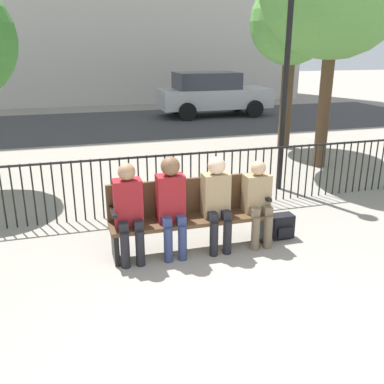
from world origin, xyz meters
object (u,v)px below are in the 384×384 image
(seated_person_0, at_px, (129,208))
(seated_person_2, at_px, (217,199))
(seated_person_3, at_px, (258,199))
(tree_0, at_px, (292,24))
(lamp_post, at_px, (288,51))
(seated_person_1, at_px, (171,201))
(backpack, at_px, (282,226))
(parked_car_0, at_px, (212,93))
(park_bench, at_px, (190,212))

(seated_person_0, relative_size, seated_person_2, 1.00)
(seated_person_3, bearing_deg, seated_person_2, 179.46)
(tree_0, height_order, lamp_post, tree_0)
(seated_person_0, height_order, lamp_post, lamp_post)
(tree_0, xyz_separation_m, lamp_post, (-1.77, -3.17, -0.60))
(tree_0, bearing_deg, seated_person_1, -129.66)
(seated_person_0, bearing_deg, backpack, 2.02)
(backpack, height_order, parked_car_0, parked_car_0)
(seated_person_2, bearing_deg, tree_0, 54.42)
(backpack, height_order, lamp_post, lamp_post)
(park_bench, height_order, tree_0, tree_0)
(parked_car_0, bearing_deg, backpack, -103.85)
(seated_person_0, distance_m, seated_person_1, 0.53)
(park_bench, relative_size, seated_person_3, 1.83)
(backpack, xyz_separation_m, tree_0, (2.74, 5.15, 2.88))
(seated_person_1, relative_size, seated_person_2, 1.03)
(seated_person_0, relative_size, seated_person_3, 1.08)
(tree_0, xyz_separation_m, parked_car_0, (-0.09, 5.61, -2.20))
(seated_person_3, relative_size, parked_car_0, 0.27)
(lamp_post, distance_m, parked_car_0, 9.08)
(tree_0, bearing_deg, backpack, -118.07)
(seated_person_2, xyz_separation_m, tree_0, (3.74, 5.22, 2.35))
(seated_person_2, distance_m, parked_car_0, 11.42)
(park_bench, distance_m, seated_person_0, 0.84)
(tree_0, bearing_deg, lamp_post, -119.14)
(lamp_post, bearing_deg, seated_person_2, -133.81)
(seated_person_3, height_order, parked_car_0, parked_car_0)
(backpack, height_order, tree_0, tree_0)
(park_bench, height_order, parked_car_0, parked_car_0)
(seated_person_3, height_order, backpack, seated_person_3)
(backpack, xyz_separation_m, parked_car_0, (2.65, 10.75, 0.68))
(seated_person_0, xyz_separation_m, lamp_post, (3.09, 2.05, 1.76))
(park_bench, bearing_deg, seated_person_0, -170.84)
(seated_person_1, distance_m, lamp_post, 3.71)
(backpack, bearing_deg, seated_person_0, -177.98)
(seated_person_1, distance_m, parked_car_0, 11.62)
(lamp_post, bearing_deg, seated_person_0, -146.38)
(park_bench, xyz_separation_m, lamp_post, (2.28, 1.92, 1.95))
(park_bench, relative_size, tree_0, 0.51)
(seated_person_3, bearing_deg, park_bench, 171.28)
(seated_person_2, relative_size, lamp_post, 0.33)
(seated_person_0, relative_size, tree_0, 0.30)
(seated_person_1, relative_size, parked_car_0, 0.30)
(seated_person_3, height_order, lamp_post, lamp_post)
(park_bench, distance_m, seated_person_1, 0.38)
(park_bench, relative_size, backpack, 6.28)
(backpack, relative_size, tree_0, 0.08)
(seated_person_3, xyz_separation_m, tree_0, (3.17, 5.23, 2.41))
(seated_person_3, bearing_deg, tree_0, 58.79)
(park_bench, height_order, seated_person_3, seated_person_3)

